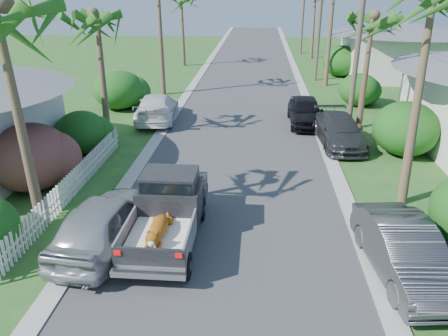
# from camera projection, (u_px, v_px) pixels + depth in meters

# --- Properties ---
(ground) EXTENTS (120.00, 120.00, 0.00)m
(ground) POSITION_uv_depth(u_px,v_px,m) (217.00, 297.00, 11.27)
(ground) COLOR #27511E
(ground) RESTS_ON ground
(road) EXTENTS (8.00, 100.00, 0.02)m
(road) POSITION_uv_depth(u_px,v_px,m) (247.00, 87.00, 34.21)
(road) COLOR #38383A
(road) RESTS_ON ground
(curb_left) EXTENTS (0.60, 100.00, 0.06)m
(curb_left) POSITION_uv_depth(u_px,v_px,m) (193.00, 86.00, 34.52)
(curb_left) COLOR #A5A39E
(curb_left) RESTS_ON ground
(curb_right) EXTENTS (0.60, 100.00, 0.06)m
(curb_right) POSITION_uv_depth(u_px,v_px,m) (302.00, 87.00, 33.89)
(curb_right) COLOR #A5A39E
(curb_right) RESTS_ON ground
(pickup_truck) EXTENTS (1.98, 5.12, 2.06)m
(pickup_truck) POSITION_uv_depth(u_px,v_px,m) (169.00, 206.00, 13.74)
(pickup_truck) COLOR black
(pickup_truck) RESTS_ON ground
(parked_car_rn) EXTENTS (2.09, 4.72, 1.51)m
(parked_car_rn) POSITION_uv_depth(u_px,v_px,m) (404.00, 251.00, 11.88)
(parked_car_rn) COLOR #333638
(parked_car_rn) RESTS_ON ground
(parked_car_rm) EXTENTS (2.40, 5.11, 1.44)m
(parked_car_rm) POSITION_uv_depth(u_px,v_px,m) (339.00, 131.00, 21.69)
(parked_car_rm) COLOR #2B2D30
(parked_car_rm) RESTS_ON ground
(parked_car_rf) EXTENTS (1.88, 4.58, 1.55)m
(parked_car_rf) POSITION_uv_depth(u_px,v_px,m) (305.00, 111.00, 24.81)
(parked_car_rf) COLOR black
(parked_car_rf) RESTS_ON ground
(parked_car_ln) EXTENTS (2.48, 5.05, 1.66)m
(parked_car_ln) POSITION_uv_depth(u_px,v_px,m) (106.00, 222.00, 13.20)
(parked_car_ln) COLOR #ABAEB3
(parked_car_ln) RESTS_ON ground
(parked_car_lf) EXTENTS (2.68, 5.54, 1.56)m
(parked_car_lf) POSITION_uv_depth(u_px,v_px,m) (157.00, 108.00, 25.53)
(parked_car_lf) COLOR white
(parked_car_lf) RESTS_ON ground
(palm_l_b) EXTENTS (4.40, 4.40, 7.40)m
(palm_l_b) POSITION_uv_depth(u_px,v_px,m) (96.00, 14.00, 20.38)
(palm_l_b) COLOR brown
(palm_l_b) RESTS_ON ground
(palm_r_b) EXTENTS (4.40, 4.40, 7.20)m
(palm_r_b) POSITION_uv_depth(u_px,v_px,m) (373.00, 16.00, 22.24)
(palm_r_b) COLOR brown
(palm_r_b) RESTS_ON ground
(shrub_l_b) EXTENTS (3.00, 3.30, 2.60)m
(shrub_l_b) POSITION_uv_depth(u_px,v_px,m) (31.00, 157.00, 16.84)
(shrub_l_b) COLOR #BA1A45
(shrub_l_b) RESTS_ON ground
(shrub_l_c) EXTENTS (2.40, 2.64, 2.00)m
(shrub_l_c) POSITION_uv_depth(u_px,v_px,m) (81.00, 132.00, 20.60)
(shrub_l_c) COLOR #133F12
(shrub_l_c) RESTS_ON ground
(shrub_l_d) EXTENTS (3.20, 3.52, 2.40)m
(shrub_l_d) POSITION_uv_depth(u_px,v_px,m) (119.00, 90.00, 27.91)
(shrub_l_d) COLOR #133F12
(shrub_l_d) RESTS_ON ground
(shrub_r_b) EXTENTS (3.00, 3.30, 2.50)m
(shrub_r_b) POSITION_uv_depth(u_px,v_px,m) (406.00, 129.00, 20.31)
(shrub_r_b) COLOR #133F12
(shrub_r_b) RESTS_ON ground
(shrub_r_c) EXTENTS (2.60, 2.86, 2.10)m
(shrub_r_c) POSITION_uv_depth(u_px,v_px,m) (359.00, 90.00, 28.67)
(shrub_r_c) COLOR #133F12
(shrub_r_c) RESTS_ON ground
(shrub_r_d) EXTENTS (3.20, 3.52, 2.60)m
(shrub_r_d) POSITION_uv_depth(u_px,v_px,m) (342.00, 61.00, 37.72)
(shrub_r_d) COLOR #133F12
(shrub_r_d) RESTS_ON ground
(picket_fence) EXTENTS (0.10, 11.00, 1.00)m
(picket_fence) POSITION_uv_depth(u_px,v_px,m) (74.00, 183.00, 16.56)
(picket_fence) COLOR white
(picket_fence) RESTS_ON ground
(house_right_far) EXTENTS (9.00, 8.00, 4.60)m
(house_right_far) POSITION_uv_depth(u_px,v_px,m) (402.00, 52.00, 37.03)
(house_right_far) COLOR silver
(house_right_far) RESTS_ON ground
(utility_pole_b) EXTENTS (1.60, 0.26, 9.00)m
(utility_pole_b) POSITION_uv_depth(u_px,v_px,m) (358.00, 48.00, 21.00)
(utility_pole_b) COLOR brown
(utility_pole_b) RESTS_ON ground
(utility_pole_c) EXTENTS (1.60, 0.26, 9.00)m
(utility_pole_c) POSITION_uv_depth(u_px,v_px,m) (320.00, 23.00, 34.77)
(utility_pole_c) COLOR brown
(utility_pole_c) RESTS_ON ground
(utility_pole_d) EXTENTS (1.60, 0.26, 9.00)m
(utility_pole_d) POSITION_uv_depth(u_px,v_px,m) (303.00, 12.00, 48.54)
(utility_pole_d) COLOR brown
(utility_pole_d) RESTS_ON ground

